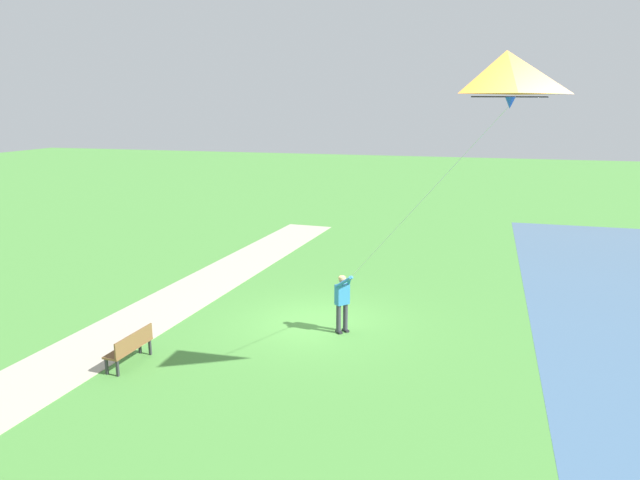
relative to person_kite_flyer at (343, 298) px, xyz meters
name	(u,v)px	position (x,y,z in m)	size (l,w,h in m)	color
ground_plane	(317,323)	(0.92, -0.49, -1.05)	(120.00, 120.00, 0.00)	#4C8E3D
walkway_path	(127,329)	(6.24, 1.51, -1.04)	(2.40, 32.00, 0.02)	#B7AD99
person_kite_flyer	(343,298)	(0.00, 0.00, 0.00)	(0.60, 0.58, 1.83)	#232328
flying_kite	(505,80)	(-4.00, 3.52, 5.92)	(4.62, 3.92, 5.73)	orange
park_bench_near_walkway	(131,346)	(4.68, 3.60, -0.54)	(0.52, 1.52, 0.88)	brown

